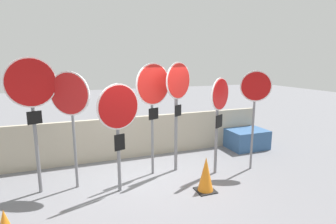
{
  "coord_description": "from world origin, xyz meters",
  "views": [
    {
      "loc": [
        -1.61,
        -5.29,
        2.63
      ],
      "look_at": [
        0.38,
        0.0,
        1.53
      ],
      "focal_mm": 28.0,
      "sensor_mm": 36.0,
      "label": 1
    }
  ],
  "objects_px": {
    "stop_sign_2": "(118,115)",
    "stop_sign_4": "(178,94)",
    "stop_sign_0": "(32,95)",
    "stop_sign_6": "(255,94)",
    "stop_sign_3": "(153,92)",
    "stop_sign_5": "(219,106)",
    "traffic_cone_0": "(206,174)",
    "storage_crate": "(246,139)",
    "stop_sign_1": "(70,101)"
  },
  "relations": [
    {
      "from": "stop_sign_0",
      "to": "traffic_cone_0",
      "type": "bearing_deg",
      "value": -40.05
    },
    {
      "from": "stop_sign_0",
      "to": "stop_sign_3",
      "type": "height_order",
      "value": "stop_sign_0"
    },
    {
      "from": "stop_sign_3",
      "to": "storage_crate",
      "type": "height_order",
      "value": "stop_sign_3"
    },
    {
      "from": "stop_sign_4",
      "to": "stop_sign_1",
      "type": "bearing_deg",
      "value": 152.71
    },
    {
      "from": "stop_sign_1",
      "to": "stop_sign_4",
      "type": "xyz_separation_m",
      "value": [
        2.35,
        0.09,
        0.04
      ]
    },
    {
      "from": "stop_sign_2",
      "to": "stop_sign_5",
      "type": "height_order",
      "value": "stop_sign_5"
    },
    {
      "from": "stop_sign_3",
      "to": "stop_sign_5",
      "type": "xyz_separation_m",
      "value": [
        1.42,
        -0.48,
        -0.31
      ]
    },
    {
      "from": "stop_sign_0",
      "to": "stop_sign_3",
      "type": "xyz_separation_m",
      "value": [
        2.42,
        0.05,
        -0.06
      ]
    },
    {
      "from": "stop_sign_0",
      "to": "stop_sign_5",
      "type": "relative_size",
      "value": 1.19
    },
    {
      "from": "stop_sign_4",
      "to": "stop_sign_6",
      "type": "bearing_deg",
      "value": -47.88
    },
    {
      "from": "stop_sign_2",
      "to": "stop_sign_6",
      "type": "bearing_deg",
      "value": -18.78
    },
    {
      "from": "stop_sign_1",
      "to": "stop_sign_5",
      "type": "height_order",
      "value": "stop_sign_1"
    },
    {
      "from": "traffic_cone_0",
      "to": "stop_sign_5",
      "type": "bearing_deg",
      "value": 44.86
    },
    {
      "from": "stop_sign_1",
      "to": "storage_crate",
      "type": "xyz_separation_m",
      "value": [
        5.0,
        0.93,
        -1.57
      ]
    },
    {
      "from": "stop_sign_0",
      "to": "stop_sign_3",
      "type": "relative_size",
      "value": 1.04
    },
    {
      "from": "stop_sign_6",
      "to": "stop_sign_1",
      "type": "bearing_deg",
      "value": -156.77
    },
    {
      "from": "stop_sign_1",
      "to": "stop_sign_4",
      "type": "height_order",
      "value": "stop_sign_4"
    },
    {
      "from": "stop_sign_5",
      "to": "storage_crate",
      "type": "distance_m",
      "value": 2.64
    },
    {
      "from": "stop_sign_1",
      "to": "stop_sign_3",
      "type": "distance_m",
      "value": 1.76
    },
    {
      "from": "stop_sign_0",
      "to": "stop_sign_4",
      "type": "relative_size",
      "value": 1.04
    },
    {
      "from": "stop_sign_0",
      "to": "stop_sign_6",
      "type": "bearing_deg",
      "value": -27.06
    },
    {
      "from": "stop_sign_4",
      "to": "stop_sign_5",
      "type": "relative_size",
      "value": 1.15
    },
    {
      "from": "stop_sign_1",
      "to": "stop_sign_2",
      "type": "height_order",
      "value": "stop_sign_1"
    },
    {
      "from": "stop_sign_3",
      "to": "storage_crate",
      "type": "distance_m",
      "value": 3.75
    },
    {
      "from": "stop_sign_1",
      "to": "storage_crate",
      "type": "relative_size",
      "value": 2.13
    },
    {
      "from": "stop_sign_0",
      "to": "stop_sign_1",
      "type": "bearing_deg",
      "value": -23.35
    },
    {
      "from": "stop_sign_4",
      "to": "storage_crate",
      "type": "bearing_deg",
      "value": -11.81
    },
    {
      "from": "stop_sign_4",
      "to": "stop_sign_5",
      "type": "bearing_deg",
      "value": -60.36
    },
    {
      "from": "stop_sign_4",
      "to": "stop_sign_0",
      "type": "bearing_deg",
      "value": 151.68
    },
    {
      "from": "stop_sign_5",
      "to": "stop_sign_0",
      "type": "bearing_deg",
      "value": 143.87
    },
    {
      "from": "stop_sign_3",
      "to": "stop_sign_4",
      "type": "relative_size",
      "value": 0.99
    },
    {
      "from": "stop_sign_2",
      "to": "stop_sign_3",
      "type": "bearing_deg",
      "value": 13.8
    },
    {
      "from": "stop_sign_2",
      "to": "stop_sign_4",
      "type": "distance_m",
      "value": 1.62
    },
    {
      "from": "stop_sign_2",
      "to": "stop_sign_5",
      "type": "relative_size",
      "value": 0.97
    },
    {
      "from": "stop_sign_4",
      "to": "storage_crate",
      "type": "relative_size",
      "value": 2.29
    },
    {
      "from": "stop_sign_0",
      "to": "storage_crate",
      "type": "height_order",
      "value": "stop_sign_0"
    },
    {
      "from": "stop_sign_3",
      "to": "traffic_cone_0",
      "type": "relative_size",
      "value": 3.57
    },
    {
      "from": "stop_sign_1",
      "to": "stop_sign_2",
      "type": "relative_size",
      "value": 1.1
    },
    {
      "from": "stop_sign_6",
      "to": "storage_crate",
      "type": "xyz_separation_m",
      "value": [
        0.92,
        1.42,
        -1.58
      ]
    },
    {
      "from": "stop_sign_3",
      "to": "storage_crate",
      "type": "bearing_deg",
      "value": -7.11
    },
    {
      "from": "stop_sign_0",
      "to": "stop_sign_4",
      "type": "distance_m",
      "value": 3.02
    },
    {
      "from": "stop_sign_2",
      "to": "stop_sign_1",
      "type": "bearing_deg",
      "value": 131.82
    },
    {
      "from": "stop_sign_0",
      "to": "stop_sign_6",
      "type": "distance_m",
      "value": 4.77
    },
    {
      "from": "traffic_cone_0",
      "to": "stop_sign_6",
      "type": "bearing_deg",
      "value": 20.21
    },
    {
      "from": "stop_sign_6",
      "to": "traffic_cone_0",
      "type": "height_order",
      "value": "stop_sign_6"
    },
    {
      "from": "stop_sign_4",
      "to": "storage_crate",
      "type": "distance_m",
      "value": 3.21
    },
    {
      "from": "stop_sign_0",
      "to": "stop_sign_2",
      "type": "xyz_separation_m",
      "value": [
        1.52,
        -0.51,
        -0.41
      ]
    },
    {
      "from": "stop_sign_3",
      "to": "stop_sign_6",
      "type": "xyz_separation_m",
      "value": [
        2.33,
        -0.57,
        -0.08
      ]
    },
    {
      "from": "stop_sign_1",
      "to": "stop_sign_6",
      "type": "xyz_separation_m",
      "value": [
        4.08,
        -0.49,
        0.01
      ]
    },
    {
      "from": "stop_sign_2",
      "to": "stop_sign_4",
      "type": "xyz_separation_m",
      "value": [
        1.49,
        0.57,
        0.29
      ]
    }
  ]
}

